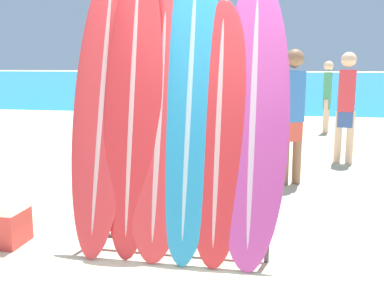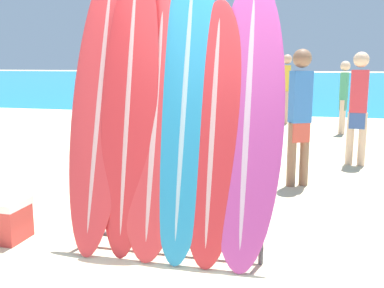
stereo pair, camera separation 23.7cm
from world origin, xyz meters
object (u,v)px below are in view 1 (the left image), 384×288
Objects in this scene: surfboard_slot_1 at (133,105)px; surfboard_slot_2 at (160,125)px; surfboard_slot_4 at (219,131)px; person_far_left at (270,86)px; person_mid_beach at (327,94)px; person_far_right at (346,104)px; surfboard_rack at (173,206)px; surfboard_slot_5 at (253,120)px; person_near_water at (293,112)px; surfboard_slot_0 at (103,104)px; surfboard_slot_3 at (190,104)px.

surfboard_slot_1 is 1.14× the size of surfboard_slot_2.
surfboard_slot_4 is 8.56m from person_far_left.
surfboard_slot_1 is at bearing -3.23° from person_mid_beach.
surfboard_slot_4 is 1.18× the size of person_far_left.
person_mid_beach is at bearing -81.19° from person_far_right.
surfboard_rack is 0.96m from surfboard_slot_5.
surfboard_slot_2 is 2.65m from person_near_water.
person_far_right is (2.50, 3.79, -0.30)m from surfboard_slot_0.
surfboard_slot_1 is 2.75m from person_near_water.
surfboard_slot_0 is 1.42× the size of person_near_water.
surfboard_slot_1 reaches higher than person_far_left.
surfboard_slot_4 reaches higher than surfboard_rack.
surfboard_rack is 0.85m from surfboard_slot_3.
person_far_right is (1.23, 3.83, -0.19)m from surfboard_slot_5.
person_mid_beach reaches higher than surfboard_rack.
surfboard_slot_5 is at bearing 52.02° from person_near_water.
person_near_water is 1.01× the size of person_far_right.
person_mid_beach is 1.99m from person_far_left.
surfboard_slot_3 is 0.33m from surfboard_slot_4.
surfboard_slot_3 reaches higher than surfboard_rack.
person_far_left is at bearing 86.97° from surfboard_slot_3.
person_near_water reaches higher than person_far_right.
surfboard_slot_4 is 4.14m from person_far_right.
surfboard_slot_4 is (0.24, -0.06, -0.21)m from surfboard_slot_3.
surfboard_slot_5 is (0.76, 0.02, 0.05)m from surfboard_slot_2.
surfboard_rack is 0.90× the size of person_near_water.
surfboard_slot_1 is 4.44m from person_far_right.
person_far_left reaches higher than person_mid_beach.
surfboard_slot_3 is (0.25, 0.04, 0.17)m from surfboard_slot_2.
surfboard_slot_0 is at bearing -5.39° from person_mid_beach.
surfboard_slot_5 is 2.41m from person_near_water.
surfboard_slot_1 is at bearing 69.22° from person_far_right.
person_far_right reaches higher than surfboard_rack.
surfboard_slot_3 reaches higher than surfboard_slot_2.
surfboard_slot_5 reaches higher than surfboard_slot_2.
person_far_right is (1.50, 3.86, -0.10)m from surfboard_slot_4.
surfboard_slot_4 is 1.30× the size of person_mid_beach.
surfboard_slot_2 is at bearing -3.69° from surfboard_slot_1.
surfboard_slot_2 reaches higher than person_far_left.
surfboard_slot_0 is 0.54m from surfboard_slot_2.
person_near_water is at bearing 75.12° from surfboard_slot_4.
surfboard_slot_4 is at bearing 170.28° from person_far_left.
surfboard_slot_3 is at bearing 177.48° from surfboard_slot_5.
surfboard_slot_0 reaches higher than surfboard_slot_4.
surfboard_rack is at bearing -172.77° from surfboard_slot_5.
surfboard_slot_0 is 1.09× the size of surfboard_slot_5.
surfboard_slot_4 is at bearing -12.88° from surfboard_slot_3.
surfboard_slot_4 is 1.20× the size of person_far_right.
surfboard_slot_3 is at bearing 167.12° from surfboard_slot_4.
surfboard_slot_0 is 2.87m from person_near_water.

